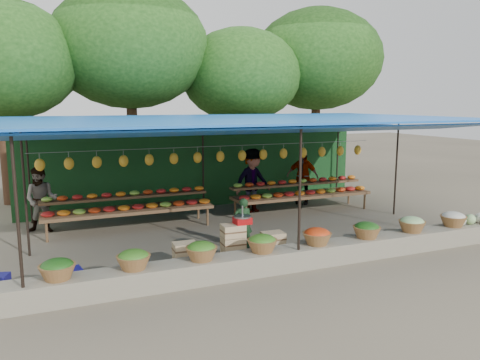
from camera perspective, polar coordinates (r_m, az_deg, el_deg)
name	(u,v)px	position (r m, az deg, el deg)	size (l,w,h in m)	color
ground	(240,232)	(11.72, 0.03, -6.32)	(60.00, 60.00, 0.00)	brown
stone_curb	(295,257)	(9.30, 6.66, -9.34)	(10.60, 0.55, 0.40)	gray
stall_canopy	(239,123)	(11.34, -0.08, 6.92)	(10.80, 6.60, 2.82)	black
produce_baskets	(290,240)	(9.14, 6.15, -7.27)	(8.98, 0.58, 0.34)	brown
netting_backdrop	(201,166)	(14.37, -4.83, 1.67)	(10.60, 0.06, 2.50)	#1B4D1F
tree_row	(187,59)	(17.26, -6.44, 14.43)	(16.51, 5.50, 7.12)	#311A12
fruit_table_left	(129,205)	(12.18, -13.38, -3.03)	(4.21, 0.95, 0.93)	#533121
fruit_table_right	(301,191)	(13.85, 7.47, -1.36)	(4.21, 0.95, 0.93)	#533121
crate_counter	(232,247)	(9.50, -1.00, -8.15)	(2.36, 0.36, 0.77)	tan
weighing_scale	(242,219)	(9.44, 0.29, -4.82)	(0.35, 0.35, 0.37)	#B80E11
vendor_seated	(243,223)	(10.32, 0.36, -5.28)	(0.41, 0.27, 1.12)	#18361B
customer_left	(41,200)	(12.51, -23.06, -2.23)	(0.79, 0.62, 1.63)	slate
customer_mid	(253,181)	(13.63, 1.55, -0.07)	(1.20, 0.69, 1.86)	slate
customer_right	(302,177)	(14.90, 7.61, 0.41)	(1.01, 0.42, 1.73)	slate
blue_crate_back	(69,276)	(9.02, -20.13, -10.93)	(0.44, 0.31, 0.26)	navy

